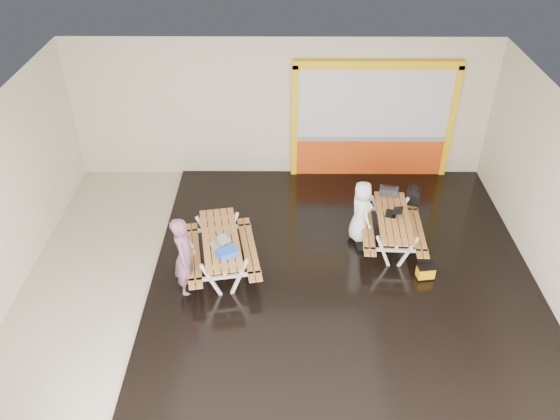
{
  "coord_description": "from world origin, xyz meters",
  "views": [
    {
      "loc": [
        0.06,
        -8.3,
        7.45
      ],
      "look_at": [
        0.0,
        0.9,
        1.0
      ],
      "focal_mm": 35.95,
      "sensor_mm": 36.0,
      "label": 1
    }
  ],
  "objects_px": {
    "picnic_table_left": "(221,246)",
    "dark_case": "(365,244)",
    "laptop_left": "(219,243)",
    "fluke_bag": "(425,272)",
    "picnic_table_right": "(393,224)",
    "toolbox": "(389,191)",
    "person_left": "(185,257)",
    "person_right": "(361,211)",
    "backpack": "(413,196)",
    "laptop_right": "(393,213)",
    "blue_pouch": "(227,252)"
  },
  "relations": [
    {
      "from": "picnic_table_right",
      "to": "person_right",
      "type": "xyz_separation_m",
      "value": [
        -0.66,
        0.15,
        0.21
      ]
    },
    {
      "from": "picnic_table_right",
      "to": "person_right",
      "type": "relative_size",
      "value": 1.41
    },
    {
      "from": "laptop_left",
      "to": "laptop_right",
      "type": "xyz_separation_m",
      "value": [
        3.48,
        1.11,
        -0.05
      ]
    },
    {
      "from": "person_left",
      "to": "person_right",
      "type": "height_order",
      "value": "person_left"
    },
    {
      "from": "person_right",
      "to": "blue_pouch",
      "type": "relative_size",
      "value": 3.72
    },
    {
      "from": "laptop_left",
      "to": "backpack",
      "type": "relative_size",
      "value": 0.94
    },
    {
      "from": "person_left",
      "to": "blue_pouch",
      "type": "bearing_deg",
      "value": -79.7
    },
    {
      "from": "person_right",
      "to": "toolbox",
      "type": "distance_m",
      "value": 0.95
    },
    {
      "from": "picnic_table_left",
      "to": "fluke_bag",
      "type": "distance_m",
      "value": 4.02
    },
    {
      "from": "person_left",
      "to": "laptop_left",
      "type": "distance_m",
      "value": 0.72
    },
    {
      "from": "person_right",
      "to": "backpack",
      "type": "xyz_separation_m",
      "value": [
        1.23,
        0.74,
        -0.1
      ]
    },
    {
      "from": "laptop_left",
      "to": "backpack",
      "type": "height_order",
      "value": "laptop_left"
    },
    {
      "from": "laptop_left",
      "to": "picnic_table_left",
      "type": "bearing_deg",
      "value": 91.58
    },
    {
      "from": "picnic_table_right",
      "to": "dark_case",
      "type": "bearing_deg",
      "value": -170.14
    },
    {
      "from": "picnic_table_left",
      "to": "dark_case",
      "type": "relative_size",
      "value": 6.47
    },
    {
      "from": "picnic_table_right",
      "to": "laptop_left",
      "type": "bearing_deg",
      "value": -163.61
    },
    {
      "from": "laptop_right",
      "to": "picnic_table_right",
      "type": "bearing_deg",
      "value": -92.82
    },
    {
      "from": "person_left",
      "to": "blue_pouch",
      "type": "height_order",
      "value": "person_left"
    },
    {
      "from": "laptop_left",
      "to": "fluke_bag",
      "type": "xyz_separation_m",
      "value": [
        3.99,
        -0.05,
        -0.65
      ]
    },
    {
      "from": "person_left",
      "to": "picnic_table_right",
      "type": "bearing_deg",
      "value": -69.05
    },
    {
      "from": "picnic_table_right",
      "to": "laptop_left",
      "type": "height_order",
      "value": "laptop_left"
    },
    {
      "from": "picnic_table_right",
      "to": "person_left",
      "type": "relative_size",
      "value": 1.15
    },
    {
      "from": "picnic_table_right",
      "to": "laptop_right",
      "type": "bearing_deg",
      "value": 87.18
    },
    {
      "from": "person_right",
      "to": "toolbox",
      "type": "relative_size",
      "value": 3.19
    },
    {
      "from": "person_right",
      "to": "picnic_table_left",
      "type": "bearing_deg",
      "value": 91.8
    },
    {
      "from": "laptop_right",
      "to": "backpack",
      "type": "xyz_separation_m",
      "value": [
        0.57,
        0.8,
        -0.12
      ]
    },
    {
      "from": "backpack",
      "to": "laptop_left",
      "type": "bearing_deg",
      "value": -154.76
    },
    {
      "from": "person_left",
      "to": "toolbox",
      "type": "distance_m",
      "value": 4.66
    },
    {
      "from": "person_right",
      "to": "fluke_bag",
      "type": "height_order",
      "value": "person_right"
    },
    {
      "from": "person_left",
      "to": "fluke_bag",
      "type": "relative_size",
      "value": 4.54
    },
    {
      "from": "picnic_table_right",
      "to": "laptop_right",
      "type": "height_order",
      "value": "laptop_right"
    },
    {
      "from": "picnic_table_right",
      "to": "toolbox",
      "type": "bearing_deg",
      "value": 88.89
    },
    {
      "from": "picnic_table_right",
      "to": "blue_pouch",
      "type": "bearing_deg",
      "value": -158.68
    },
    {
      "from": "laptop_right",
      "to": "picnic_table_left",
      "type": "bearing_deg",
      "value": -165.76
    },
    {
      "from": "laptop_left",
      "to": "fluke_bag",
      "type": "bearing_deg",
      "value": -0.77
    },
    {
      "from": "picnic_table_left",
      "to": "backpack",
      "type": "relative_size",
      "value": 4.74
    },
    {
      "from": "picnic_table_right",
      "to": "laptop_right",
      "type": "xyz_separation_m",
      "value": [
        0.0,
        0.09,
        0.22
      ]
    },
    {
      "from": "blue_pouch",
      "to": "person_left",
      "type": "bearing_deg",
      "value": -171.67
    },
    {
      "from": "laptop_right",
      "to": "toolbox",
      "type": "bearing_deg",
      "value": 89.09
    },
    {
      "from": "picnic_table_left",
      "to": "blue_pouch",
      "type": "xyz_separation_m",
      "value": [
        0.18,
        -0.49,
        0.24
      ]
    },
    {
      "from": "backpack",
      "to": "picnic_table_left",
      "type": "bearing_deg",
      "value": -157.43
    },
    {
      "from": "picnic_table_left",
      "to": "laptop_left",
      "type": "distance_m",
      "value": 0.32
    },
    {
      "from": "blue_pouch",
      "to": "dark_case",
      "type": "xyz_separation_m",
      "value": [
        2.75,
        1.19,
        -0.74
      ]
    },
    {
      "from": "picnic_table_left",
      "to": "blue_pouch",
      "type": "height_order",
      "value": "blue_pouch"
    },
    {
      "from": "person_left",
      "to": "toolbox",
      "type": "xyz_separation_m",
      "value": [
        4.1,
        2.22,
        0.0
      ]
    },
    {
      "from": "person_right",
      "to": "laptop_right",
      "type": "distance_m",
      "value": 0.66
    },
    {
      "from": "picnic_table_right",
      "to": "person_left",
      "type": "xyz_separation_m",
      "value": [
        -4.08,
        -1.4,
        0.26
      ]
    },
    {
      "from": "dark_case",
      "to": "backpack",
      "type": "bearing_deg",
      "value": 41.07
    },
    {
      "from": "picnic_table_left",
      "to": "picnic_table_right",
      "type": "xyz_separation_m",
      "value": [
        3.48,
        0.8,
        -0.04
      ]
    },
    {
      "from": "laptop_right",
      "to": "blue_pouch",
      "type": "relative_size",
      "value": 1.1
    }
  ]
}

